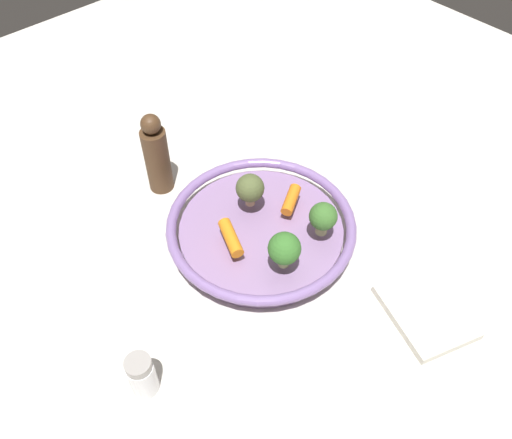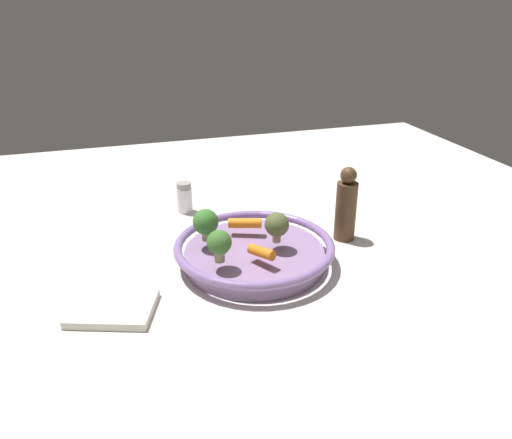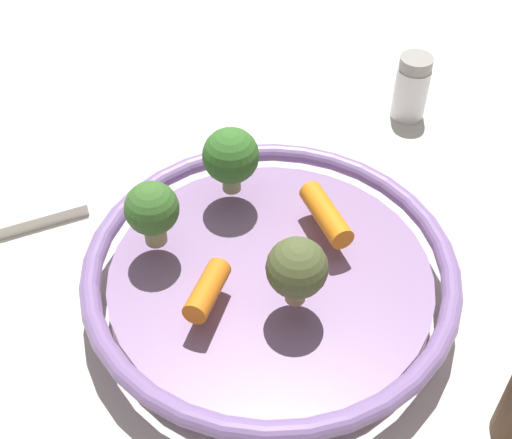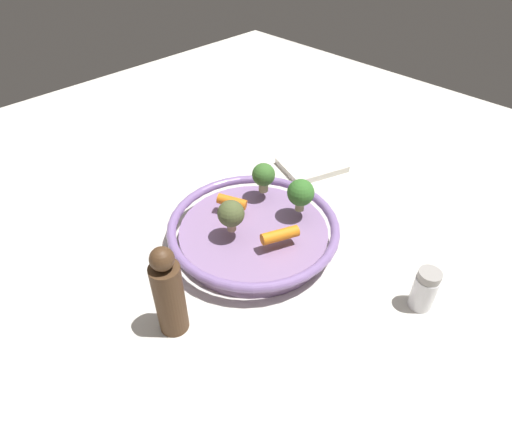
% 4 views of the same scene
% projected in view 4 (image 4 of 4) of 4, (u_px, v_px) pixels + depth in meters
% --- Properties ---
extents(ground_plane, '(1.82, 1.82, 0.00)m').
position_uv_depth(ground_plane, '(253.00, 242.00, 0.80)').
color(ground_plane, beige).
extents(serving_bowl, '(0.31, 0.31, 0.05)m').
position_uv_depth(serving_bowl, '(253.00, 232.00, 0.79)').
color(serving_bowl, '#8E709E').
rests_on(serving_bowl, ground_plane).
extents(baby_carrot_near_rim, '(0.04, 0.06, 0.02)m').
position_uv_depth(baby_carrot_near_rim, '(232.00, 202.00, 0.80)').
color(baby_carrot_near_rim, orange).
rests_on(baby_carrot_near_rim, serving_bowl).
extents(baby_carrot_back, '(0.07, 0.04, 0.02)m').
position_uv_depth(baby_carrot_back, '(279.00, 236.00, 0.73)').
color(baby_carrot_back, orange).
rests_on(baby_carrot_back, serving_bowl).
extents(broccoli_floret_edge, '(0.05, 0.05, 0.06)m').
position_uv_depth(broccoli_floret_edge, '(301.00, 193.00, 0.78)').
color(broccoli_floret_edge, '#9BA666').
rests_on(broccoli_floret_edge, serving_bowl).
extents(broccoli_floret_small, '(0.05, 0.05, 0.06)m').
position_uv_depth(broccoli_floret_small, '(231.00, 214.00, 0.73)').
color(broccoli_floret_small, tan).
rests_on(broccoli_floret_small, serving_bowl).
extents(broccoli_floret_large, '(0.04, 0.04, 0.06)m').
position_uv_depth(broccoli_floret_large, '(264.00, 175.00, 0.82)').
color(broccoli_floret_large, tan).
rests_on(broccoli_floret_large, serving_bowl).
extents(salt_shaker, '(0.04, 0.04, 0.07)m').
position_uv_depth(salt_shaker, '(425.00, 289.00, 0.67)').
color(salt_shaker, white).
rests_on(salt_shaker, ground_plane).
extents(pepper_mill, '(0.04, 0.04, 0.16)m').
position_uv_depth(pepper_mill, '(169.00, 294.00, 0.61)').
color(pepper_mill, '#4C331E').
rests_on(pepper_mill, ground_plane).
extents(dish_towel, '(0.16, 0.14, 0.01)m').
position_uv_depth(dish_towel, '(312.00, 165.00, 0.99)').
color(dish_towel, silver).
rests_on(dish_towel, ground_plane).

